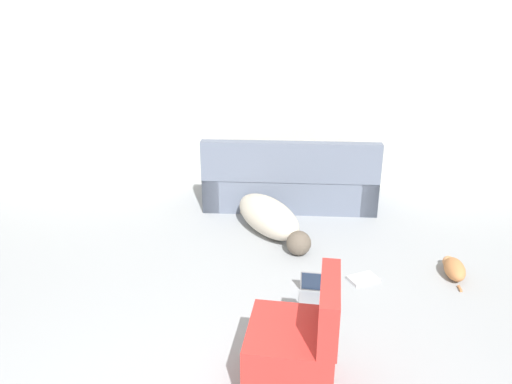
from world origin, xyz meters
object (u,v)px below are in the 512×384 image
couch (290,183)px  laptop_closed (363,279)px  laptop_open (317,289)px  cat (454,268)px  dog (270,218)px  side_chair (296,351)px

couch → laptop_closed: (0.66, -1.78, -0.26)m
laptop_open → laptop_closed: laptop_open is taller
couch → cat: bearing=133.2°
couch → laptop_closed: 1.91m
dog → side_chair: 2.30m
dog → laptop_closed: dog is taller
laptop_open → laptop_closed: size_ratio=1.04×
laptop_open → cat: bearing=23.1°
laptop_closed → side_chair: (-0.66, -1.37, 0.28)m
dog → laptop_closed: bearing=9.9°
laptop_open → couch: bearing=102.1°
cat → laptop_closed: bearing=100.3°
laptop_closed → side_chair: 1.55m
laptop_open → laptop_closed: bearing=38.1°
laptop_closed → couch: bearing=110.4°
couch → side_chair: (0.00, -3.15, 0.02)m
couch → cat: 2.25m
laptop_closed → side_chair: bearing=-115.6°
dog → laptop_closed: (0.88, -0.91, -0.17)m
cat → side_chair: bearing=137.0°
couch → dog: (-0.22, -0.86, -0.09)m
dog → couch: bearing=131.8°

